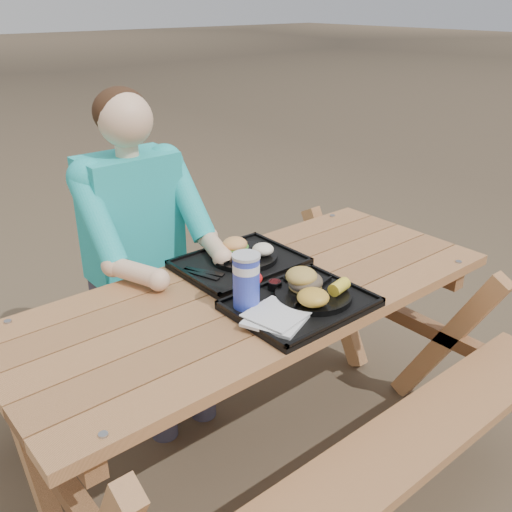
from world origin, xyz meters
TOP-DOWN VIEW (x-y plane):
  - ground at (0.00, 0.00)m, footprint 60.00×60.00m
  - picnic_table at (0.00, 0.00)m, footprint 1.80×1.49m
  - tray_near at (0.03, -0.19)m, footprint 0.45×0.35m
  - tray_far at (0.07, 0.18)m, footprint 0.45×0.35m
  - plate_near at (0.09, -0.20)m, footprint 0.26×0.26m
  - plate_far at (0.10, 0.19)m, footprint 0.26×0.26m
  - napkin_stack at (-0.11, -0.23)m, footprint 0.23×0.23m
  - soda_cup at (-0.12, -0.10)m, footprint 0.09×0.09m
  - condiment_bbq at (0.03, -0.07)m, footprint 0.05×0.05m
  - condiment_mustard at (0.09, -0.08)m, footprint 0.05×0.05m
  - sandwich at (0.09, -0.16)m, footprint 0.11×0.11m
  - mac_cheese at (0.03, -0.26)m, footprint 0.10×0.10m
  - corn_cob at (0.15, -0.25)m, footprint 0.09×0.09m
  - cutlery_far at (-0.09, 0.20)m, footprint 0.10×0.15m
  - burger at (0.09, 0.24)m, footprint 0.10×0.10m
  - baked_beans at (0.06, 0.14)m, footprint 0.08×0.08m
  - potato_salad at (0.15, 0.14)m, footprint 0.08×0.08m
  - diner at (-0.13, 0.63)m, footprint 0.48×0.84m

SIDE VIEW (x-z plane):
  - ground at x=0.00m, z-range 0.00..0.00m
  - picnic_table at x=0.00m, z-range 0.00..0.75m
  - diner at x=-0.13m, z-range 0.00..1.28m
  - tray_near at x=0.03m, z-range 0.75..0.77m
  - tray_far at x=0.07m, z-range 0.75..0.77m
  - cutlery_far at x=-0.09m, z-range 0.77..0.78m
  - napkin_stack at x=-0.11m, z-range 0.77..0.79m
  - plate_near at x=0.09m, z-range 0.77..0.79m
  - plate_far at x=0.10m, z-range 0.77..0.79m
  - condiment_mustard at x=0.09m, z-range 0.77..0.80m
  - condiment_bbq at x=0.03m, z-range 0.77..0.80m
  - baked_beans at x=0.06m, z-range 0.79..0.83m
  - corn_cob at x=0.15m, z-range 0.79..0.83m
  - potato_salad at x=0.15m, z-range 0.79..0.84m
  - mac_cheese at x=0.03m, z-range 0.79..0.84m
  - burger at x=0.09m, z-range 0.79..0.88m
  - sandwich at x=0.09m, z-range 0.79..0.91m
  - soda_cup at x=-0.12m, z-range 0.77..0.95m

